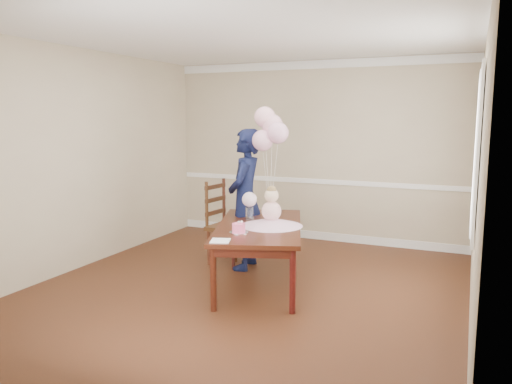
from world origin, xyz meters
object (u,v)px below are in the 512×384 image
at_px(dining_table_top, 259,227).
at_px(dining_chair_seat, 229,227).
at_px(birthday_cake, 239,228).
at_px(woman, 245,199).

distance_m(dining_table_top, dining_chair_seat, 0.90).
xyz_separation_m(dining_table_top, birthday_cake, (-0.04, -0.45, 0.08)).
distance_m(birthday_cake, woman, 1.01).
relative_size(dining_table_top, dining_chair_seat, 3.94).
bearing_deg(dining_chair_seat, woman, -8.61).
bearing_deg(birthday_cake, dining_chair_seat, 121.53).
relative_size(birthday_cake, dining_chair_seat, 0.30).
relative_size(birthday_cake, woman, 0.08).
height_order(birthday_cake, dining_chair_seat, birthday_cake).
distance_m(birthday_cake, dining_chair_seat, 1.22).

